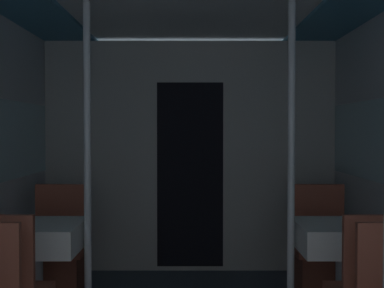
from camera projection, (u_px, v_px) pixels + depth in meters
The scene contains 7 objects.
bulkhead_far at pixel (191, 157), 5.21m from camera, with size 2.81×0.09×2.23m.
dining_table_left_1 at pixel (36, 241), 3.61m from camera, with size 0.62×0.62×0.74m.
chair_left_far_1 at pixel (59, 267), 4.22m from camera, with size 0.45×0.45×0.92m.
support_pole_left_1 at pixel (89, 168), 3.60m from camera, with size 0.05×0.05×2.23m.
dining_table_right_1 at pixel (344, 241), 3.61m from camera, with size 0.62×0.62×0.74m.
chair_right_far_1 at pixel (322, 267), 4.22m from camera, with size 0.45×0.45×0.92m.
support_pole_right_1 at pixel (292, 168), 3.59m from camera, with size 0.05×0.05×2.23m.
Camera 1 is at (0.02, -1.12, 1.37)m, focal length 50.00 mm.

